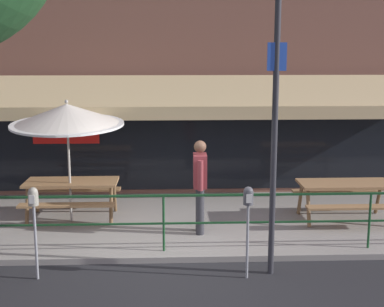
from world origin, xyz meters
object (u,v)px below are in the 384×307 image
pedestrian_walking (200,182)px  picnic_table_left (72,189)px  street_sign_pole (275,122)px  patio_umbrella_left (67,115)px  parking_meter_far (248,205)px  picnic_table_centre (345,190)px  parking_meter_near (34,205)px

pedestrian_walking → picnic_table_left: bearing=159.1°
pedestrian_walking → street_sign_pole: (1.00, -1.65, 1.29)m
picnic_table_left → patio_umbrella_left: size_ratio=0.76×
picnic_table_left → parking_meter_far: size_ratio=1.27×
picnic_table_centre → parking_meter_far: 3.33m
picnic_table_left → picnic_table_centre: 5.36m
patio_umbrella_left → parking_meter_near: patio_umbrella_left is taller
picnic_table_centre → street_sign_pole: street_sign_pole is taller
pedestrian_walking → parking_meter_far: size_ratio=1.20×
parking_meter_near → street_sign_pole: street_sign_pole is taller
picnic_table_left → patio_umbrella_left: bearing=-90.0°
parking_meter_far → street_sign_pole: 1.27m
patio_umbrella_left → parking_meter_far: patio_umbrella_left is taller
picnic_table_left → patio_umbrella_left: 1.48m
patio_umbrella_left → parking_meter_far: size_ratio=1.67×
street_sign_pole → parking_meter_far: bearing=-157.7°
picnic_table_left → picnic_table_centre: same height
parking_meter_near → pedestrian_walking: bearing=34.1°
parking_meter_far → patio_umbrella_left: bearing=139.9°
patio_umbrella_left → street_sign_pole: 4.25m
picnic_table_left → picnic_table_centre: bearing=-3.7°
picnic_table_left → street_sign_pole: size_ratio=0.39×
picnic_table_centre → patio_umbrella_left: size_ratio=0.76×
picnic_table_centre → parking_meter_near: (-5.41, -2.32, 0.44)m
picnic_table_centre → parking_meter_far: size_ratio=1.27×
picnic_table_left → street_sign_pole: bearing=-36.7°
patio_umbrella_left → pedestrian_walking: bearing=-17.7°
pedestrian_walking → street_sign_pole: bearing=-58.8°
picnic_table_left → pedestrian_walking: 2.68m
street_sign_pole → pedestrian_walking: bearing=121.2°
pedestrian_walking → parking_meter_near: size_ratio=1.20×
patio_umbrella_left → parking_meter_far: bearing=-40.1°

